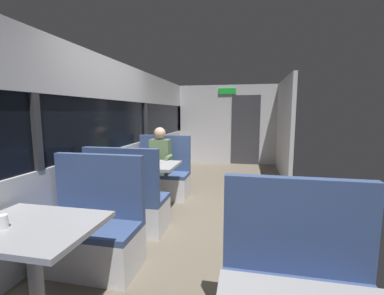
% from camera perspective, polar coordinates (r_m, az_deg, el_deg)
% --- Properties ---
extents(ground_plane, '(3.30, 9.20, 0.02)m').
position_cam_1_polar(ground_plane, '(3.90, 2.72, -15.30)').
color(ground_plane, '#665B4C').
extents(carriage_window_panel_left, '(0.09, 8.48, 2.30)m').
position_cam_1_polar(carriage_window_panel_left, '(4.09, -17.68, 1.65)').
color(carriage_window_panel_left, '#B2B2B7').
rests_on(carriage_window_panel_left, ground_plane).
extents(carriage_end_bulkhead, '(2.90, 0.11, 2.30)m').
position_cam_1_polar(carriage_end_bulkhead, '(7.77, 8.05, 4.89)').
color(carriage_end_bulkhead, '#B2B2B7').
rests_on(carriage_end_bulkhead, ground_plane).
extents(carriage_aisle_panel_right, '(0.08, 2.40, 2.30)m').
position_cam_1_polar(carriage_aisle_panel_right, '(6.62, 19.51, 4.14)').
color(carriage_aisle_panel_right, '#B2B2B7').
rests_on(carriage_aisle_panel_right, ground_plane).
extents(dining_table_near_window, '(0.90, 0.70, 0.74)m').
position_cam_1_polar(dining_table_near_window, '(2.23, -31.59, -16.60)').
color(dining_table_near_window, '#9E9EA3').
rests_on(dining_table_near_window, ground_plane).
extents(bench_near_window_facing_entry, '(0.95, 0.50, 1.10)m').
position_cam_1_polar(bench_near_window_facing_entry, '(2.85, -21.06, -17.40)').
color(bench_near_window_facing_entry, silver).
rests_on(bench_near_window_facing_entry, ground_plane).
extents(dining_table_mid_window, '(0.90, 0.70, 0.74)m').
position_cam_1_polar(dining_table_mid_window, '(4.03, -9.66, -4.92)').
color(dining_table_mid_window, '#9E9EA3').
rests_on(dining_table_mid_window, ground_plane).
extents(bench_mid_window_facing_end, '(0.95, 0.50, 1.10)m').
position_cam_1_polar(bench_mid_window_facing_end, '(3.50, -13.78, -12.30)').
color(bench_mid_window_facing_end, silver).
rests_on(bench_mid_window_facing_end, ground_plane).
extents(bench_mid_window_facing_entry, '(0.95, 0.50, 1.10)m').
position_cam_1_polar(bench_mid_window_facing_entry, '(4.75, -6.49, -6.79)').
color(bench_mid_window_facing_entry, silver).
rests_on(bench_mid_window_facing_entry, ground_plane).
extents(seated_passenger, '(0.47, 0.55, 1.26)m').
position_cam_1_polar(seated_passenger, '(4.63, -6.81, -4.51)').
color(seated_passenger, '#26262D').
rests_on(seated_passenger, ground_plane).
extents(coffee_cup_primary, '(0.07, 0.07, 0.09)m').
position_cam_1_polar(coffee_cup_primary, '(2.23, -36.16, -12.98)').
color(coffee_cup_primary, white).
rests_on(coffee_cup_primary, dining_table_near_window).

